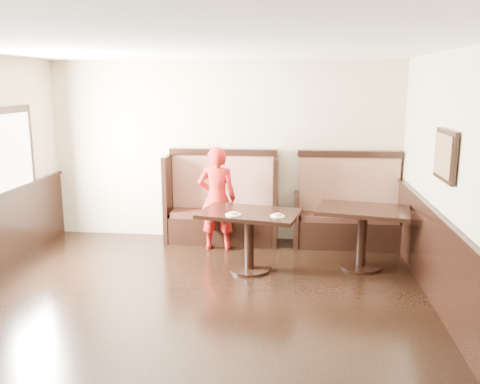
# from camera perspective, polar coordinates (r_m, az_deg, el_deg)

# --- Properties ---
(ground) EXTENTS (7.00, 7.00, 0.00)m
(ground) POSITION_cam_1_polar(r_m,az_deg,el_deg) (5.13, -7.46, -16.56)
(ground) COLOR black
(ground) RESTS_ON ground
(room_shell) EXTENTS (7.00, 7.00, 7.00)m
(room_shell) POSITION_cam_1_polar(r_m,az_deg,el_deg) (5.17, -10.17, -8.24)
(room_shell) COLOR #CAB493
(room_shell) RESTS_ON ground
(booth_main) EXTENTS (1.75, 0.72, 1.45)m
(booth_main) POSITION_cam_1_polar(r_m,az_deg,el_deg) (7.97, -2.02, -1.84)
(booth_main) COLOR black
(booth_main) RESTS_ON ground
(booth_neighbor) EXTENTS (1.65, 0.72, 1.45)m
(booth_neighbor) POSITION_cam_1_polar(r_m,az_deg,el_deg) (7.95, 12.05, -2.50)
(booth_neighbor) COLOR black
(booth_neighbor) RESTS_ON ground
(table_main) EXTENTS (1.40, 1.03, 0.81)m
(table_main) POSITION_cam_1_polar(r_m,az_deg,el_deg) (6.68, 1.06, -3.79)
(table_main) COLOR black
(table_main) RESTS_ON ground
(table_neighbor) EXTENTS (1.32, 1.00, 0.83)m
(table_neighbor) POSITION_cam_1_polar(r_m,az_deg,el_deg) (6.98, 13.59, -3.45)
(table_neighbor) COLOR black
(table_neighbor) RESTS_ON ground
(child) EXTENTS (0.59, 0.40, 1.55)m
(child) POSITION_cam_1_polar(r_m,az_deg,el_deg) (7.51, -2.60, -0.75)
(child) COLOR #A91512
(child) RESTS_ON ground
(pizza_plate_left) EXTENTS (0.20, 0.20, 0.04)m
(pizza_plate_left) POSITION_cam_1_polar(r_m,az_deg,el_deg) (6.46, -0.78, -2.48)
(pizza_plate_left) COLOR white
(pizza_plate_left) RESTS_ON table_main
(pizza_plate_right) EXTENTS (0.19, 0.19, 0.03)m
(pizza_plate_right) POSITION_cam_1_polar(r_m,az_deg,el_deg) (6.42, 4.23, -2.63)
(pizza_plate_right) COLOR white
(pizza_plate_right) RESTS_ON table_main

